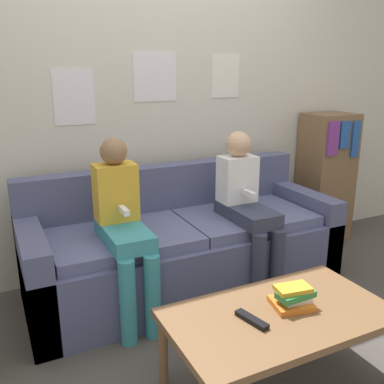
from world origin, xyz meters
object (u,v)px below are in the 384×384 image
at_px(couch, 183,248).
at_px(bookshelf, 326,177).
at_px(person_left, 123,223).
at_px(tv_remote, 252,320).
at_px(coffee_table, 279,320).
at_px(person_right, 247,204).

bearing_deg(couch, bookshelf, 10.54).
bearing_deg(person_left, couch, 22.25).
xyz_separation_m(couch, tv_remote, (-0.16, -1.06, 0.11)).
relative_size(couch, coffee_table, 1.99).
xyz_separation_m(coffee_table, person_left, (-0.45, 0.86, 0.25)).
bearing_deg(tv_remote, bookshelf, 25.81).
bearing_deg(person_right, couch, 152.89).
relative_size(person_left, person_right, 1.02).
height_order(tv_remote, bookshelf, bookshelf).
distance_m(person_left, person_right, 0.83).
bearing_deg(bookshelf, person_left, -166.54).
bearing_deg(couch, tv_remote, -98.73).
bearing_deg(bookshelf, tv_remote, -140.78).
bearing_deg(person_right, tv_remote, -121.45).
distance_m(couch, tv_remote, 1.08).
bearing_deg(bookshelf, person_right, -157.20).
bearing_deg(bookshelf, coffee_table, -138.04).
distance_m(person_left, tv_remote, 0.94).
distance_m(couch, person_right, 0.52).
xyz_separation_m(person_left, tv_remote, (0.30, -0.87, -0.20)).
relative_size(couch, person_left, 1.91).
distance_m(coffee_table, person_left, 1.01).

